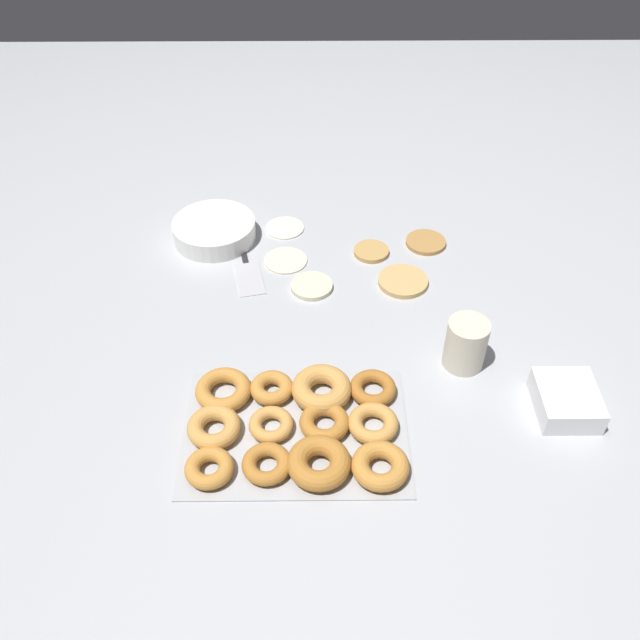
% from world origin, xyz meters
% --- Properties ---
extents(ground_plane, '(3.00, 3.00, 0.00)m').
position_xyz_m(ground_plane, '(0.00, 0.00, 0.00)').
color(ground_plane, '#B2B5BA').
extents(pancake_0, '(0.11, 0.11, 0.01)m').
position_xyz_m(pancake_0, '(0.15, 0.03, 0.01)').
color(pancake_0, tan).
rests_on(pancake_0, ground_plane).
extents(pancake_1, '(0.10, 0.10, 0.01)m').
position_xyz_m(pancake_1, '(-0.13, 0.12, 0.00)').
color(pancake_1, beige).
rests_on(pancake_1, ground_plane).
extents(pancake_2, '(0.10, 0.10, 0.01)m').
position_xyz_m(pancake_2, '(0.22, 0.18, 0.01)').
color(pancake_2, '#B27F42').
rests_on(pancake_2, ground_plane).
extents(pancake_3, '(0.10, 0.10, 0.01)m').
position_xyz_m(pancake_3, '(-0.07, 0.02, 0.01)').
color(pancake_3, beige).
rests_on(pancake_3, ground_plane).
extents(pancake_4, '(0.09, 0.09, 0.01)m').
position_xyz_m(pancake_4, '(0.08, 0.14, 0.01)').
color(pancake_4, tan).
rests_on(pancake_4, ground_plane).
extents(pancake_5, '(0.10, 0.10, 0.01)m').
position_xyz_m(pancake_5, '(-0.13, 0.25, 0.00)').
color(pancake_5, silver).
rests_on(pancake_5, ground_plane).
extents(donut_tray, '(0.41, 0.29, 0.04)m').
position_xyz_m(donut_tray, '(-0.09, -0.39, 0.02)').
color(donut_tray, '#ADAFB5').
rests_on(donut_tray, ground_plane).
extents(batter_bowl, '(0.20, 0.20, 0.05)m').
position_xyz_m(batter_bowl, '(-0.31, 0.21, 0.02)').
color(batter_bowl, white).
rests_on(batter_bowl, ground_plane).
extents(container_stack, '(0.11, 0.13, 0.05)m').
position_xyz_m(container_stack, '(0.42, -0.34, 0.03)').
color(container_stack, white).
rests_on(container_stack, ground_plane).
extents(paper_cup, '(0.08, 0.08, 0.11)m').
position_xyz_m(paper_cup, '(0.24, -0.22, 0.05)').
color(paper_cup, beige).
rests_on(paper_cup, ground_plane).
extents(spatula, '(0.09, 0.27, 0.01)m').
position_xyz_m(spatula, '(-0.22, 0.08, 0.00)').
color(spatula, black).
rests_on(spatula, ground_plane).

